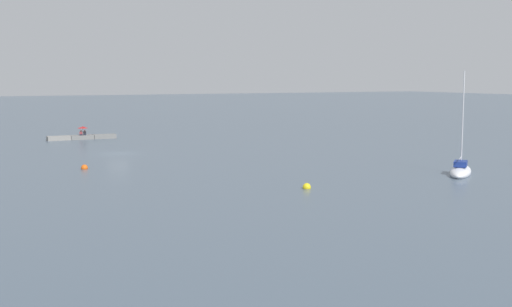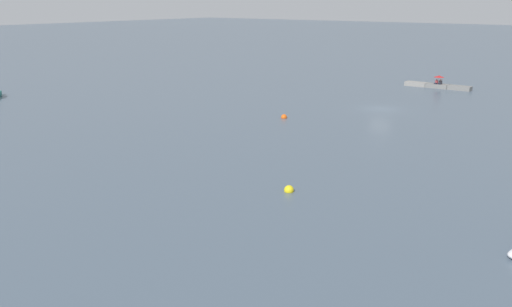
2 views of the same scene
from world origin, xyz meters
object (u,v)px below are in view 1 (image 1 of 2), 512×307
person_seated_maroon_right (81,134)px  person_seated_dark_left (85,133)px  sailboat_white_near (461,171)px  umbrella_open_red (83,127)px  mooring_buoy_mid (307,187)px  mooring_buoy_far (84,168)px

person_seated_maroon_right → person_seated_dark_left: bearing=-161.2°
person_seated_dark_left → sailboat_white_near: size_ratio=0.07×
umbrella_open_red → mooring_buoy_mid: umbrella_open_red is taller
mooring_buoy_far → umbrella_open_red: bearing=-101.8°
person_seated_maroon_right → umbrella_open_red: umbrella_open_red is taller
sailboat_white_near → mooring_buoy_mid: 16.71m
person_seated_dark_left → sailboat_white_near: bearing=124.6°
umbrella_open_red → mooring_buoy_mid: size_ratio=2.21×
person_seated_maroon_right → umbrella_open_red: 0.93m
person_seated_dark_left → mooring_buoy_far: person_seated_dark_left is taller
person_seated_dark_left → umbrella_open_red: 0.91m
person_seated_maroon_right → mooring_buoy_far: size_ratio=1.11×
umbrella_open_red → mooring_buoy_mid: 51.28m
person_seated_maroon_right → sailboat_white_near: 55.71m
person_seated_dark_left → mooring_buoy_mid: (-6.75, 50.76, -0.75)m
mooring_buoy_far → person_seated_maroon_right: bearing=-101.3°
umbrella_open_red → sailboat_white_near: sailboat_white_near is taller
person_seated_maroon_right → mooring_buoy_far: bearing=88.4°
umbrella_open_red → mooring_buoy_far: 31.96m
person_seated_dark_left → mooring_buoy_mid: 51.21m
person_seated_maroon_right → mooring_buoy_mid: person_seated_maroon_right is taller
person_seated_dark_left → mooring_buoy_far: size_ratio=1.11×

